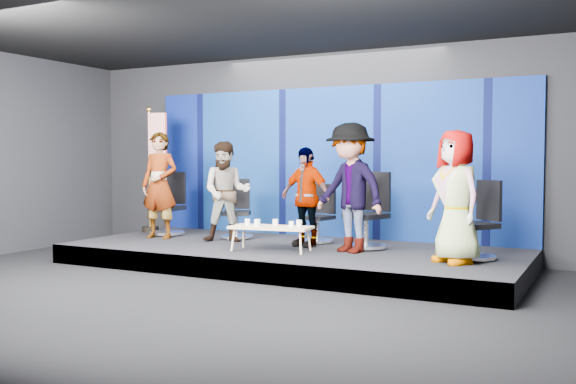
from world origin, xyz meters
name	(u,v)px	position (x,y,z in m)	size (l,w,h in m)	color
ground	(197,297)	(0.00, 0.00, 0.00)	(10.00, 10.00, 0.00)	black
room_walls	(196,94)	(0.00, 0.00, 2.43)	(10.02, 8.02, 3.51)	black
riser	(291,256)	(0.00, 2.50, 0.15)	(7.00, 3.00, 0.30)	black
backdrop	(329,162)	(0.00, 3.95, 1.60)	(7.00, 0.08, 2.60)	#070F53
chair_a	(169,214)	(-2.65, 2.89, 0.67)	(0.70, 0.70, 1.12)	silver
panelist_a	(160,185)	(-2.47, 2.41, 1.21)	(0.66, 0.43, 1.81)	black
chair_b	(237,219)	(-1.30, 3.01, 0.63)	(0.76, 0.76, 1.01)	silver
panelist_b	(226,192)	(-1.19, 2.52, 1.12)	(0.80, 0.62, 1.64)	black
chair_c	(319,223)	(0.19, 3.15, 0.61)	(0.64, 0.64, 0.95)	silver
panelist_c	(305,197)	(0.18, 2.65, 1.07)	(0.90, 0.38, 1.54)	black
chair_d	(369,223)	(1.14, 2.87, 0.68)	(0.85, 0.85, 1.16)	silver
panelist_d	(350,188)	(1.03, 2.37, 1.24)	(1.21, 0.70, 1.88)	black
chair_e	(478,233)	(2.81, 2.55, 0.65)	(0.85, 0.85, 1.07)	silver
panelist_e	(456,197)	(2.61, 2.09, 1.17)	(0.85, 0.55, 1.73)	black
coffee_table	(271,228)	(-0.05, 1.95, 0.64)	(1.25, 0.66, 0.37)	tan
mug_a	(247,222)	(-0.44, 1.92, 0.71)	(0.08, 0.08, 0.09)	silver
mug_b	(257,223)	(-0.21, 1.81, 0.72)	(0.09, 0.09, 0.11)	silver
mug_c	(275,222)	(-0.03, 2.04, 0.72)	(0.08, 0.08, 0.10)	silver
mug_d	(291,224)	(0.27, 1.97, 0.71)	(0.07, 0.07, 0.09)	silver
mug_e	(299,223)	(0.36, 2.05, 0.72)	(0.08, 0.08, 0.10)	silver
flag_stand	(155,166)	(-3.13, 3.10, 1.53)	(0.53, 0.31, 2.32)	black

